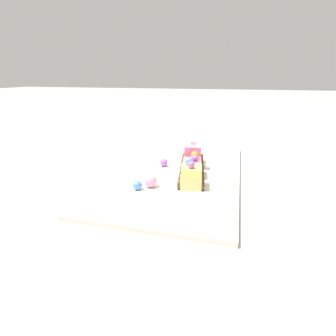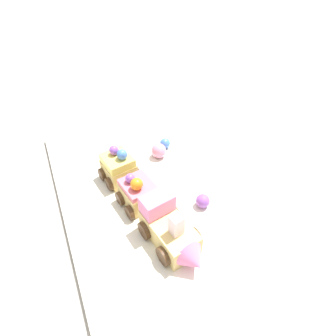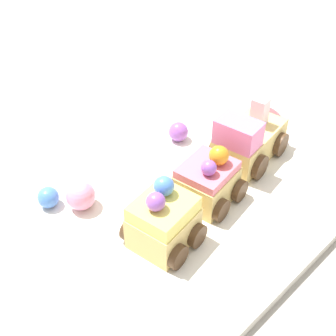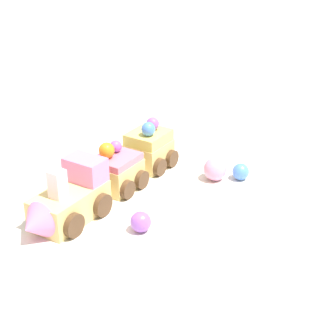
{
  "view_description": "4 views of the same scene",
  "coord_description": "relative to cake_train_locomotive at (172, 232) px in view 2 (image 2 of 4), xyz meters",
  "views": [
    {
      "loc": [
        -0.71,
        -0.16,
        0.28
      ],
      "look_at": [
        -0.03,
        0.02,
        0.03
      ],
      "focal_mm": 28.0,
      "sensor_mm": 36.0,
      "label": 1
    },
    {
      "loc": [
        0.28,
        -0.14,
        0.37
      ],
      "look_at": [
        -0.04,
        0.02,
        0.05
      ],
      "focal_mm": 28.0,
      "sensor_mm": 36.0,
      "label": 2
    },
    {
      "loc": [
        -0.32,
        -0.28,
        0.37
      ],
      "look_at": [
        -0.04,
        0.0,
        0.03
      ],
      "focal_mm": 50.0,
      "sensor_mm": 36.0,
      "label": 3
    },
    {
      "loc": [
        0.44,
        0.44,
        0.38
      ],
      "look_at": [
        -0.04,
        0.03,
        0.06
      ],
      "focal_mm": 60.0,
      "sensor_mm": 36.0,
      "label": 4
    }
  ],
  "objects": [
    {
      "name": "gumball_purple",
      "position": [
        -0.04,
        0.08,
        -0.01
      ],
      "size": [
        0.03,
        0.03,
        0.03
      ],
      "primitive_type": "sphere",
      "color": "#9956C6",
      "rests_on": "display_board"
    },
    {
      "name": "gumball_blue",
      "position": [
        -0.23,
        0.1,
        -0.01
      ],
      "size": [
        0.02,
        0.02,
        0.02
      ],
      "primitive_type": "sphere",
      "color": "#4C84E0",
      "rests_on": "display_board"
    },
    {
      "name": "gumball_pink",
      "position": [
        -0.2,
        0.07,
        -0.01
      ],
      "size": [
        0.03,
        0.03,
        0.03
      ],
      "primitive_type": "sphere",
      "color": "pink",
      "rests_on": "display_board"
    },
    {
      "name": "display_board",
      "position": [
        -0.07,
        0.03,
        -0.03
      ],
      "size": [
        0.63,
        0.36,
        0.01
      ],
      "primitive_type": "cube",
      "color": "white",
      "rests_on": "ground_plane"
    },
    {
      "name": "cake_car_lemon",
      "position": [
        -0.18,
        -0.03,
        0.0
      ],
      "size": [
        0.07,
        0.07,
        0.07
      ],
      "rotation": [
        0.0,
        0.0,
        0.15
      ],
      "color": "#E5C675",
      "rests_on": "display_board"
    },
    {
      "name": "cake_train_locomotive",
      "position": [
        0.0,
        0.0,
        0.0
      ],
      "size": [
        0.13,
        0.08,
        0.07
      ],
      "rotation": [
        0.0,
        0.0,
        0.15
      ],
      "color": "#E5C675",
      "rests_on": "display_board"
    },
    {
      "name": "ground_plane",
      "position": [
        -0.07,
        0.03,
        -0.04
      ],
      "size": [
        10.0,
        10.0,
        0.0
      ],
      "primitive_type": "plane",
      "color": "gray"
    },
    {
      "name": "cake_car_strawberry",
      "position": [
        -0.1,
        -0.02,
        -0.0
      ],
      "size": [
        0.07,
        0.07,
        0.07
      ],
      "rotation": [
        0.0,
        0.0,
        0.15
      ],
      "color": "#E5C675",
      "rests_on": "display_board"
    }
  ]
}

